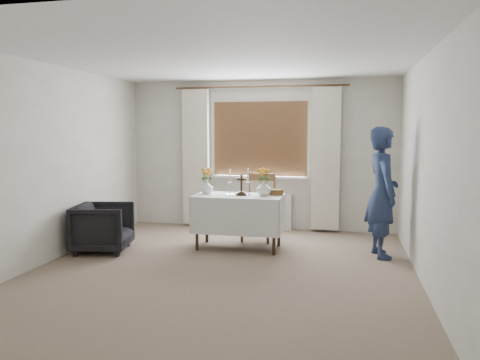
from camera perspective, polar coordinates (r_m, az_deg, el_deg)
name	(u,v)px	position (r m, az deg, el deg)	size (l,w,h in m)	color
ground	(223,270)	(5.71, -2.11, -10.92)	(5.00, 5.00, 0.00)	gray
altar_table	(239,222)	(6.62, -0.17, -5.12)	(1.24, 0.64, 0.76)	silver
wooden_chair	(258,207)	(7.10, 2.26, -3.32)	(0.47, 0.47, 1.02)	brown
armchair	(103,227)	(6.74, -16.34, -5.58)	(0.71, 0.73, 0.67)	black
person	(382,192)	(6.41, 16.94, -1.44)	(0.63, 0.41, 1.72)	navy
radiator	(259,211)	(7.94, 2.33, -3.82)	(1.10, 0.10, 0.60)	silver
wooden_cross	(241,185)	(6.51, 0.18, -0.58)	(0.14, 0.10, 0.30)	black
candlestick_left	(230,182)	(6.54, -1.23, -0.26)	(0.10, 0.10, 0.37)	silver
candlestick_right	(248,182)	(6.53, 0.99, -0.21)	(0.11, 0.11, 0.38)	silver
flower_vase_left	(207,187)	(6.70, -4.08, -0.87)	(0.18, 0.18, 0.19)	silver
flower_vase_right	(264,188)	(6.49, 2.93, -1.03)	(0.20, 0.20, 0.21)	silver
wicker_basket	(276,192)	(6.61, 4.39, -1.46)	(0.21, 0.21, 0.08)	brown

